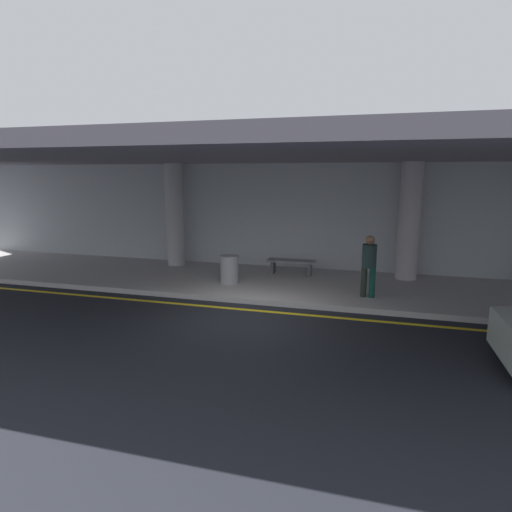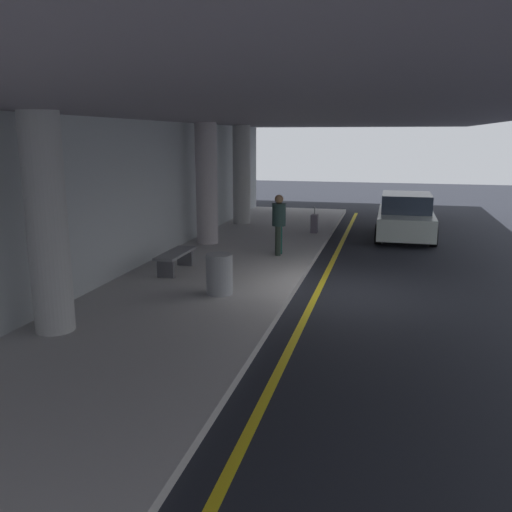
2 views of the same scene
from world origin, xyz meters
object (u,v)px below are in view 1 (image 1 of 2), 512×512
traveler_with_luggage (369,262)px  bench_metal (291,264)px  support_column_left_mid (409,221)px  trash_bin_steel (229,269)px  support_column_far_left (175,215)px

traveler_with_luggage → bench_metal: 3.29m
support_column_left_mid → bench_metal: size_ratio=2.28×
support_column_left_mid → bench_metal: (-3.63, -0.42, -1.47)m
support_column_left_mid → traveler_with_luggage: support_column_left_mid is taller
bench_metal → trash_bin_steel: (-1.60, -1.64, 0.07)m
support_column_left_mid → trash_bin_steel: support_column_left_mid is taller
support_column_far_left → bench_metal: support_column_far_left is taller
bench_metal → support_column_left_mid: bearing=6.6°
support_column_left_mid → traveler_with_luggage: (-1.14, -2.49, -0.86)m
support_column_far_left → trash_bin_steel: support_column_far_left is taller
support_column_far_left → traveler_with_luggage: (6.86, -2.49, -0.86)m
support_column_far_left → traveler_with_luggage: bearing=-19.9°
bench_metal → trash_bin_steel: trash_bin_steel is taller
support_column_far_left → trash_bin_steel: bearing=-36.6°
support_column_far_left → support_column_left_mid: (8.00, 0.00, 0.00)m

